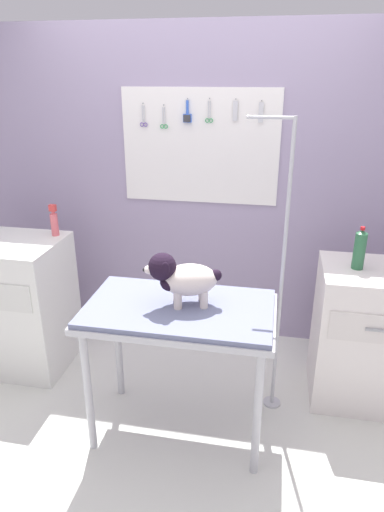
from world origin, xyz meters
TOP-DOWN VIEW (x-y plane):
  - ground at (0.00, 0.00)m, footprint 4.40×4.00m
  - rear_wall_panel at (-0.00, 1.28)m, footprint 4.00×0.11m
  - grooming_table at (0.06, 0.11)m, footprint 1.02×0.60m
  - grooming_arm at (0.59, 0.43)m, footprint 0.30×0.11m
  - dog at (0.07, 0.13)m, footprint 0.40×0.26m
  - counter_left at (-1.26, 0.57)m, footprint 0.80×0.58m
  - cabinet_right at (1.17, 0.64)m, footprint 0.68×0.54m
  - conditioner_bottle at (-0.94, 0.74)m, footprint 0.05×0.05m
  - soda_bottle at (1.03, 0.64)m, footprint 0.07×0.07m

SIDE VIEW (x-z plane):
  - ground at x=0.00m, z-range -0.04..0.00m
  - cabinet_right at x=1.17m, z-range 0.00..0.90m
  - counter_left at x=-1.26m, z-range 0.00..0.94m
  - grooming_table at x=0.06m, z-range 0.32..1.15m
  - grooming_arm at x=0.59m, z-range -0.06..1.72m
  - dog at x=0.07m, z-range 0.83..1.13m
  - soda_bottle at x=1.03m, z-range 0.89..1.14m
  - conditioner_bottle at x=-0.94m, z-range 0.92..1.14m
  - rear_wall_panel at x=0.00m, z-range 0.01..2.31m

